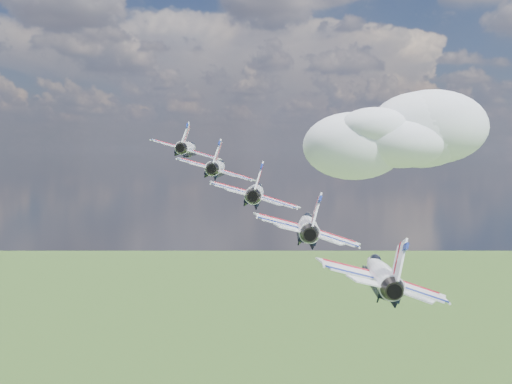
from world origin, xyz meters
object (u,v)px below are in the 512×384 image
(jet_1, at_px, (218,167))
(jet_2, at_px, (256,192))
(jet_3, at_px, (307,225))
(jet_4, at_px, (380,272))
(jet_0, at_px, (188,148))

(jet_1, distance_m, jet_2, 12.49)
(jet_3, height_order, jet_4, jet_3)
(jet_3, bearing_deg, jet_2, 117.43)
(jet_2, bearing_deg, jet_3, -62.57)
(jet_3, bearing_deg, jet_1, 117.43)
(jet_2, xyz_separation_m, jet_3, (7.62, -9.55, -2.59))
(jet_0, relative_size, jet_3, 1.00)
(jet_1, relative_size, jet_3, 1.00)
(jet_1, distance_m, jet_3, 24.98)
(jet_0, height_order, jet_1, jet_0)
(jet_4, bearing_deg, jet_1, 117.43)
(jet_2, xyz_separation_m, jet_4, (15.25, -19.10, -5.18))
(jet_0, xyz_separation_m, jet_4, (30.49, -38.20, -10.37))
(jet_0, bearing_deg, jet_3, -62.57)
(jet_3, relative_size, jet_4, 1.00)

